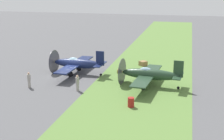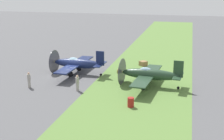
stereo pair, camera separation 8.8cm
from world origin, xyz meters
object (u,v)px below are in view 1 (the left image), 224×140
(ground_crew_chief, at_px, (77,82))
(supply_crate, at_px, (143,63))
(ground_crew_mechanic, at_px, (29,80))
(fuel_drum, at_px, (131,102))
(airplane_wingman, at_px, (149,74))
(airplane_lead, at_px, (77,63))

(ground_crew_chief, xyz_separation_m, supply_crate, (12.06, -5.21, -0.59))
(ground_crew_mechanic, xyz_separation_m, fuel_drum, (-2.85, -11.78, -0.46))
(ground_crew_chief, distance_m, fuel_drum, 7.05)
(fuel_drum, bearing_deg, ground_crew_chief, 63.79)
(airplane_wingman, bearing_deg, fuel_drum, 177.45)
(airplane_lead, height_order, fuel_drum, airplane_lead)
(airplane_wingman, relative_size, fuel_drum, 10.27)
(fuel_drum, distance_m, supply_crate, 15.21)
(airplane_lead, relative_size, supply_crate, 10.07)
(airplane_wingman, height_order, ground_crew_chief, airplane_wingman)
(fuel_drum, bearing_deg, ground_crew_mechanic, 76.41)
(airplane_wingman, height_order, fuel_drum, airplane_wingman)
(ground_crew_chief, height_order, ground_crew_mechanic, same)
(airplane_wingman, relative_size, supply_crate, 10.27)
(airplane_wingman, xyz_separation_m, ground_crew_chief, (-3.32, 7.16, -0.46))
(supply_crate, bearing_deg, ground_crew_mechanic, 139.09)
(airplane_lead, xyz_separation_m, airplane_wingman, (-2.71, -9.40, 0.02))
(airplane_wingman, relative_size, ground_crew_chief, 5.34)
(airplane_lead, xyz_separation_m, ground_crew_mechanic, (-6.29, 3.23, -0.44))
(fuel_drum, height_order, supply_crate, fuel_drum)
(ground_crew_chief, bearing_deg, airplane_lead, -175.65)
(airplane_wingman, height_order, supply_crate, airplane_wingman)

